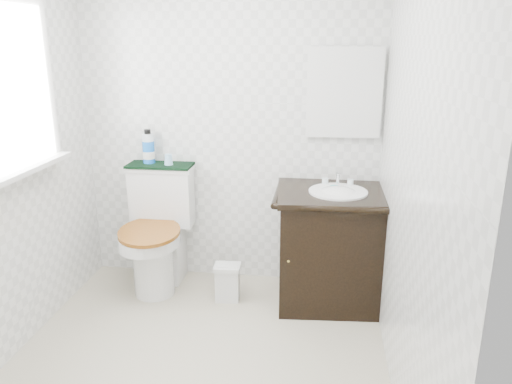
% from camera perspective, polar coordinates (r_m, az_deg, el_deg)
% --- Properties ---
extents(floor, '(2.40, 2.40, 0.00)m').
position_cam_1_polar(floor, '(3.06, -7.00, -19.26)').
color(floor, '#BEB599').
rests_on(floor, ground).
extents(wall_back, '(2.40, 0.00, 2.40)m').
position_cam_1_polar(wall_back, '(3.69, -3.00, 7.57)').
color(wall_back, silver).
rests_on(wall_back, ground).
extents(wall_front, '(2.40, 0.00, 2.40)m').
position_cam_1_polar(wall_front, '(1.49, -20.39, -8.18)').
color(wall_front, silver).
rests_on(wall_front, ground).
extents(wall_right, '(0.00, 2.40, 2.40)m').
position_cam_1_polar(wall_right, '(2.49, 17.26, 2.17)').
color(wall_right, silver).
rests_on(wall_right, ground).
extents(window, '(0.02, 0.70, 0.90)m').
position_cam_1_polar(window, '(3.16, -26.33, 10.68)').
color(window, white).
rests_on(window, wall_left).
extents(mirror, '(0.50, 0.02, 0.60)m').
position_cam_1_polar(mirror, '(3.57, 10.07, 11.07)').
color(mirror, silver).
rests_on(mirror, wall_back).
extents(toilet, '(0.53, 0.69, 0.90)m').
position_cam_1_polar(toilet, '(3.82, -11.09, -5.05)').
color(toilet, silver).
rests_on(toilet, floor).
extents(vanity, '(0.80, 0.70, 0.92)m').
position_cam_1_polar(vanity, '(3.56, 8.59, -5.85)').
color(vanity, black).
rests_on(vanity, floor).
extents(trash_bin, '(0.20, 0.16, 0.27)m').
position_cam_1_polar(trash_bin, '(3.64, -3.28, -10.22)').
color(trash_bin, silver).
rests_on(trash_bin, floor).
extents(towel, '(0.48, 0.22, 0.02)m').
position_cam_1_polar(towel, '(3.77, -10.93, 3.02)').
color(towel, black).
rests_on(towel, toilet).
extents(mouthwash_bottle, '(0.09, 0.09, 0.25)m').
position_cam_1_polar(mouthwash_bottle, '(3.80, -12.19, 4.97)').
color(mouthwash_bottle, blue).
rests_on(mouthwash_bottle, towel).
extents(cup, '(0.06, 0.06, 0.08)m').
position_cam_1_polar(cup, '(3.73, -9.97, 3.69)').
color(cup, '#85B8DA').
rests_on(cup, towel).
extents(soap_bar, '(0.08, 0.05, 0.02)m').
position_cam_1_polar(soap_bar, '(3.50, 8.98, 0.67)').
color(soap_bar, teal).
rests_on(soap_bar, vanity).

